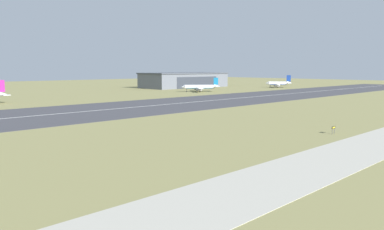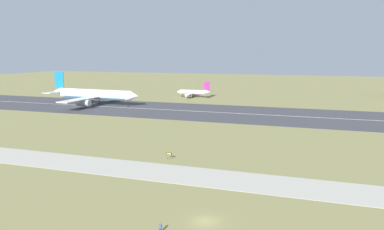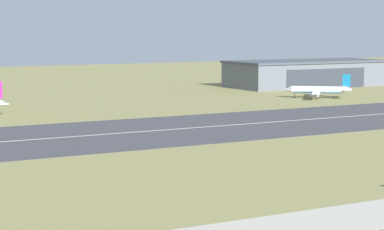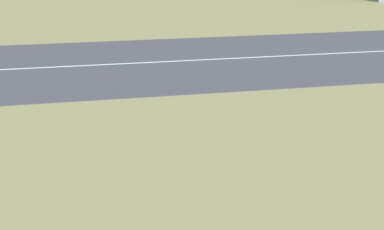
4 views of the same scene
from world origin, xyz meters
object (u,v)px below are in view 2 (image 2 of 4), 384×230
at_px(airplane_landing, 95,95).
at_px(spectator_left, 160,228).
at_px(runway_sign, 169,154).
at_px(airplane_parked_west, 193,92).

height_order(airplane_landing, spectator_left, airplane_landing).
distance_m(runway_sign, spectator_left, 40.10).
relative_size(airplane_landing, spectator_left, 35.36).
distance_m(airplane_landing, spectator_left, 150.16).
relative_size(runway_sign, spectator_left, 1.06).
distance_m(airplane_landing, airplane_parked_west, 62.43).
distance_m(airplane_landing, runway_sign, 112.26).
bearing_deg(runway_sign, airplane_landing, 132.58).
relative_size(airplane_parked_west, runway_sign, 12.87).
height_order(airplane_parked_west, spectator_left, airplane_parked_west).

